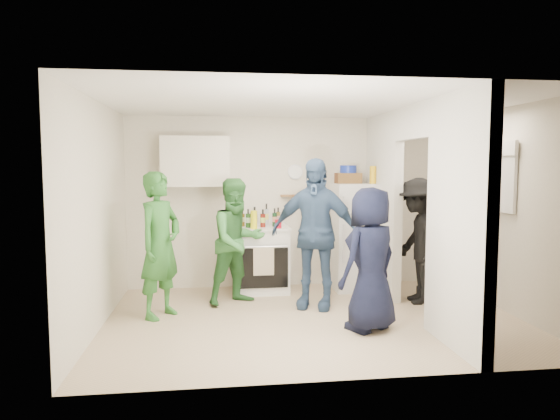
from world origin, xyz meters
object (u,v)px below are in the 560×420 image
object	(u,v)px
fridge	(355,237)
person_nook	(418,241)
wicker_basket	(348,178)
blue_bowl	(348,169)
person_navy	(370,259)
yellow_cup_stack_top	(373,175)
person_green_left	(160,245)
person_green_center	(238,241)
stove	(261,259)
person_denim	(314,233)

from	to	relation	value
fridge	person_nook	xyz separation A→B (m)	(0.62, -0.80, 0.05)
fridge	wicker_basket	world-z (taller)	wicker_basket
blue_bowl	person_navy	world-z (taller)	blue_bowl
wicker_basket	person_navy	xyz separation A→B (m)	(-0.24, -1.85, -0.83)
fridge	yellow_cup_stack_top	xyz separation A→B (m)	(0.22, -0.10, 0.89)
person_green_left	person_green_center	distance (m)	1.04
person_green_left	person_green_center	xyz separation A→B (m)	(0.93, 0.47, -0.05)
yellow_cup_stack_top	person_nook	xyz separation A→B (m)	(0.40, -0.70, -0.84)
blue_bowl	fridge	bearing A→B (deg)	-26.57
wicker_basket	person_nook	distance (m)	1.37
person_nook	fridge	bearing A→B (deg)	-137.04
stove	blue_bowl	size ratio (longest dim) A/B	3.87
person_green_center	person_nook	world-z (taller)	person_nook
person_green_center	person_denim	size ratio (longest dim) A/B	0.86
wicker_basket	person_navy	bearing A→B (deg)	-97.47
stove	person_green_center	distance (m)	0.77
yellow_cup_stack_top	person_green_left	size ratio (longest dim) A/B	0.15
person_green_left	person_navy	size ratio (longest dim) A/B	1.10
stove	person_denim	size ratio (longest dim) A/B	0.49
wicker_basket	person_navy	distance (m)	2.05
blue_bowl	wicker_basket	bearing A→B (deg)	0.00
person_green_left	person_nook	world-z (taller)	person_green_left
person_green_center	person_navy	world-z (taller)	person_green_center
yellow_cup_stack_top	person_denim	xyz separation A→B (m)	(-0.99, -0.75, -0.72)
blue_bowl	yellow_cup_stack_top	world-z (taller)	blue_bowl
fridge	person_green_center	distance (m)	1.81
person_green_left	person_denim	bearing A→B (deg)	-50.46
stove	fridge	size ratio (longest dim) A/B	0.60
wicker_basket	yellow_cup_stack_top	size ratio (longest dim) A/B	1.40
yellow_cup_stack_top	stove	bearing A→B (deg)	175.30
person_denim	person_navy	distance (m)	1.06
fridge	person_denim	size ratio (longest dim) A/B	0.81
yellow_cup_stack_top	person_navy	size ratio (longest dim) A/B	0.16
stove	fridge	world-z (taller)	fridge
stove	wicker_basket	distance (m)	1.71
person_navy	fridge	bearing A→B (deg)	-132.76
blue_bowl	stove	bearing A→B (deg)	-179.09
wicker_basket	blue_bowl	world-z (taller)	blue_bowl
stove	yellow_cup_stack_top	xyz separation A→B (m)	(1.58, -0.13, 1.20)
person_navy	blue_bowl	bearing A→B (deg)	-129.47
stove	person_green_center	xyz separation A→B (m)	(-0.36, -0.58, 0.35)
yellow_cup_stack_top	person_nook	size ratio (longest dim) A/B	0.15
person_green_center	person_navy	bearing A→B (deg)	-70.66
stove	person_green_left	world-z (taller)	person_green_left
person_green_left	person_denim	world-z (taller)	person_denim
wicker_basket	person_green_center	distance (m)	1.91
person_green_center	person_nook	distance (m)	2.35
person_denim	blue_bowl	bearing A→B (deg)	77.12
stove	yellow_cup_stack_top	bearing A→B (deg)	-4.70
stove	fridge	distance (m)	1.40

